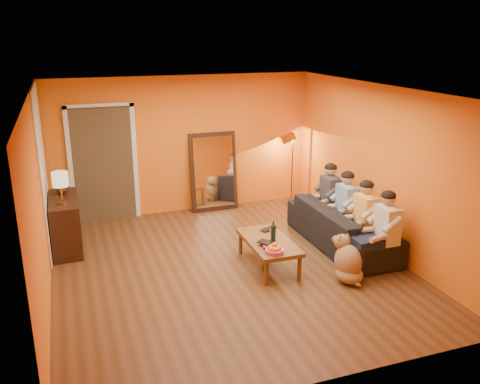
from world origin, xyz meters
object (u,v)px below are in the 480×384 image
object	(u,v)px
dog	(348,258)
tumbler	(273,233)
table_lamp	(61,188)
person_mid_right	(347,207)
coffee_table	(268,253)
floor_lamp	(292,170)
person_mid_left	(365,219)
sofa	(342,226)
person_far_left	(386,231)
vase	(62,188)
wine_bottle	(273,231)
person_far_right	(330,197)
mirror_frame	(213,172)
laptop	(271,230)
sideboard	(65,224)

from	to	relation	value
dog	tumbler	bearing A→B (deg)	145.30
table_lamp	person_mid_right	world-z (taller)	table_lamp
coffee_table	tumbler	bearing A→B (deg)	45.59
floor_lamp	person_mid_left	xyz separation A→B (m)	(0.03, -2.60, -0.11)
sofa	person_far_left	distance (m)	1.05
person_far_left	vase	distance (m)	5.10
dog	person_mid_left	world-z (taller)	person_mid_left
dog	wine_bottle	distance (m)	1.13
person_far_left	person_far_right	size ratio (longest dim) A/B	1.00
table_lamp	person_mid_left	distance (m)	4.65
mirror_frame	person_far_left	bearing A→B (deg)	-65.30
wine_bottle	laptop	size ratio (longest dim) A/B	1.02
tumbler	person_mid_right	bearing A→B (deg)	12.29
person_mid_right	vase	world-z (taller)	person_mid_right
mirror_frame	laptop	bearing A→B (deg)	-85.16
mirror_frame	coffee_table	distance (m)	2.82
wine_bottle	tumbler	size ratio (longest dim) A/B	2.96
table_lamp	person_mid_right	distance (m)	4.50
wine_bottle	tumbler	xyz separation A→B (m)	(0.07, 0.17, -0.11)
mirror_frame	person_far_left	size ratio (longest dim) A/B	1.25
floor_lamp	dog	size ratio (longest dim) A/B	2.12
person_mid_right	vase	xyz separation A→B (m)	(-4.37, 1.50, 0.33)
sideboard	coffee_table	size ratio (longest dim) A/B	0.97
sideboard	coffee_table	bearing A→B (deg)	-30.94
sideboard	person_mid_right	distance (m)	4.55
mirror_frame	laptop	xyz separation A→B (m)	(0.20, -2.42, -0.33)
sofa	wine_bottle	distance (m)	1.45
table_lamp	person_mid_right	bearing A→B (deg)	-12.32
person_mid_left	vase	xyz separation A→B (m)	(-4.37, 2.05, 0.33)
tumbler	table_lamp	bearing A→B (deg)	156.64
person_far_right	coffee_table	bearing A→B (deg)	-147.72
table_lamp	person_mid_left	bearing A→B (deg)	-19.00
wine_bottle	tumbler	distance (m)	0.21
person_mid_right	person_far_left	bearing A→B (deg)	-90.00
floor_lamp	table_lamp	bearing A→B (deg)	-162.08
dog	vase	bearing A→B (deg)	159.03
dog	person_far_left	bearing A→B (deg)	25.29
laptop	person_mid_right	bearing A→B (deg)	-21.52
sofa	person_far_left	world-z (taller)	person_far_left
person_mid_left	person_far_right	size ratio (longest dim) A/B	1.00
floor_lamp	vase	distance (m)	4.38
sideboard	person_mid_right	size ratio (longest dim) A/B	0.97
person_far_left	vase	xyz separation A→B (m)	(-4.37, 2.60, 0.33)
mirror_frame	wine_bottle	distance (m)	2.82
sideboard	person_far_left	bearing A→B (deg)	-28.32
dog	person_far_right	xyz separation A→B (m)	(0.68, 1.77, 0.27)
mirror_frame	floor_lamp	world-z (taller)	mirror_frame
floor_lamp	person_far_left	bearing A→B (deg)	-85.75
dog	person_far_left	size ratio (longest dim) A/B	0.56
sofa	person_far_right	xyz separation A→B (m)	(0.13, 0.65, 0.27)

